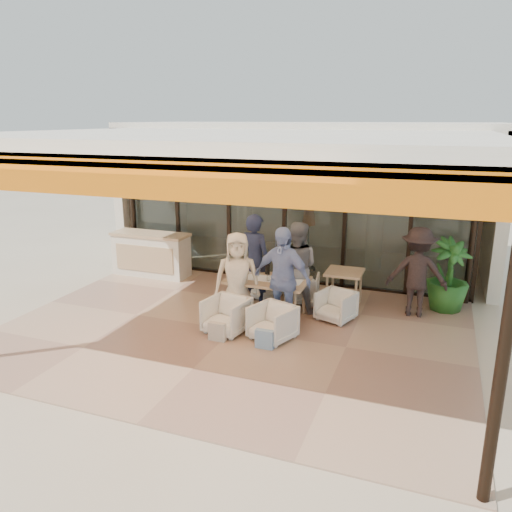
# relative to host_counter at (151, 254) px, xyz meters

# --- Properties ---
(ground) EXTENTS (70.00, 70.00, 0.00)m
(ground) POSITION_rel_host_counter_xyz_m (3.06, -2.30, -0.53)
(ground) COLOR #C6B293
(ground) RESTS_ON ground
(terrace_floor) EXTENTS (8.00, 6.00, 0.01)m
(terrace_floor) POSITION_rel_host_counter_xyz_m (3.06, -2.30, -0.53)
(terrace_floor) COLOR tan
(terrace_floor) RESTS_ON ground
(terrace_structure) EXTENTS (8.00, 6.00, 3.40)m
(terrace_structure) POSITION_rel_host_counter_xyz_m (3.06, -2.56, 2.72)
(terrace_structure) COLOR silver
(terrace_structure) RESTS_ON ground
(glass_storefront) EXTENTS (8.08, 0.10, 3.20)m
(glass_storefront) POSITION_rel_host_counter_xyz_m (3.06, 0.70, 1.07)
(glass_storefront) COLOR #9EADA3
(glass_storefront) RESTS_ON ground
(interior_block) EXTENTS (9.05, 3.62, 3.52)m
(interior_block) POSITION_rel_host_counter_xyz_m (3.07, 3.02, 1.70)
(interior_block) COLOR silver
(interior_block) RESTS_ON ground
(host_counter) EXTENTS (1.85, 0.65, 1.04)m
(host_counter) POSITION_rel_host_counter_xyz_m (0.00, 0.00, 0.00)
(host_counter) COLOR silver
(host_counter) RESTS_ON ground
(dining_table) EXTENTS (1.50, 0.90, 0.93)m
(dining_table) POSITION_rel_host_counter_xyz_m (3.40, -1.44, 0.16)
(dining_table) COLOR tan
(dining_table) RESTS_ON ground
(chair_far_left) EXTENTS (0.81, 0.78, 0.65)m
(chair_far_left) POSITION_rel_host_counter_xyz_m (2.99, -0.49, -0.21)
(chair_far_left) COLOR white
(chair_far_left) RESTS_ON ground
(chair_far_right) EXTENTS (0.73, 0.69, 0.66)m
(chair_far_right) POSITION_rel_host_counter_xyz_m (3.83, -0.49, -0.20)
(chair_far_right) COLOR white
(chair_far_right) RESTS_ON ground
(chair_near_left) EXTENTS (0.79, 0.75, 0.70)m
(chair_near_left) POSITION_rel_host_counter_xyz_m (2.99, -2.39, -0.18)
(chair_near_left) COLOR white
(chair_near_left) RESTS_ON ground
(chair_near_right) EXTENTS (0.83, 0.80, 0.67)m
(chair_near_right) POSITION_rel_host_counter_xyz_m (3.83, -2.39, -0.19)
(chair_near_right) COLOR white
(chair_near_right) RESTS_ON ground
(diner_navy) EXTENTS (0.76, 0.59, 1.87)m
(diner_navy) POSITION_rel_host_counter_xyz_m (2.99, -0.99, 0.40)
(diner_navy) COLOR #1B223C
(diner_navy) RESTS_ON ground
(diner_grey) EXTENTS (0.96, 0.81, 1.77)m
(diner_grey) POSITION_rel_host_counter_xyz_m (3.83, -0.99, 0.35)
(diner_grey) COLOR slate
(diner_grey) RESTS_ON ground
(diner_cream) EXTENTS (0.96, 0.80, 1.69)m
(diner_cream) POSITION_rel_host_counter_xyz_m (2.99, -1.89, 0.31)
(diner_cream) COLOR beige
(diner_cream) RESTS_ON ground
(diner_periwinkle) EXTENTS (1.16, 0.67, 1.86)m
(diner_periwinkle) POSITION_rel_host_counter_xyz_m (3.83, -1.89, 0.40)
(diner_periwinkle) COLOR #7589C3
(diner_periwinkle) RESTS_ON ground
(tote_bag_cream) EXTENTS (0.30, 0.10, 0.34)m
(tote_bag_cream) POSITION_rel_host_counter_xyz_m (2.99, -2.79, -0.36)
(tote_bag_cream) COLOR silver
(tote_bag_cream) RESTS_ON ground
(tote_bag_blue) EXTENTS (0.30, 0.10, 0.34)m
(tote_bag_blue) POSITION_rel_host_counter_xyz_m (3.83, -2.79, -0.36)
(tote_bag_blue) COLOR #99BFD8
(tote_bag_blue) RESTS_ON ground
(side_table) EXTENTS (0.70, 0.70, 0.74)m
(side_table) POSITION_rel_host_counter_xyz_m (4.66, -0.44, 0.11)
(side_table) COLOR tan
(side_table) RESTS_ON ground
(side_chair) EXTENTS (0.76, 0.74, 0.63)m
(side_chair) POSITION_rel_host_counter_xyz_m (4.66, -1.19, -0.22)
(side_chair) COLOR white
(side_chair) RESTS_ON ground
(standing_woman) EXTENTS (1.14, 0.69, 1.72)m
(standing_woman) POSITION_rel_host_counter_xyz_m (6.00, -0.44, 0.33)
(standing_woman) COLOR black
(standing_woman) RESTS_ON ground
(potted_palm) EXTENTS (1.12, 1.12, 1.43)m
(potted_palm) POSITION_rel_host_counter_xyz_m (6.55, 0.06, 0.18)
(potted_palm) COLOR #1E5919
(potted_palm) RESTS_ON ground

